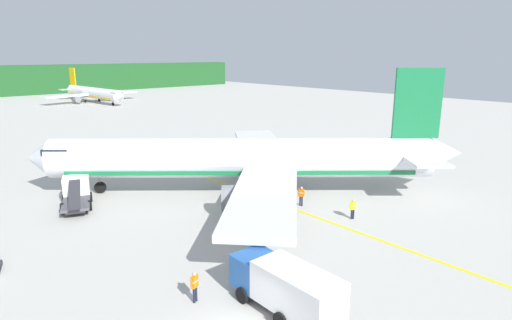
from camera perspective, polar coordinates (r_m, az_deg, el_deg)
name	(u,v)px	position (r m, az deg, el deg)	size (l,w,h in m)	color
ground	(1,159)	(63.84, -31.29, 0.14)	(240.00, 320.00, 0.20)	#B7B5AD
airliner_foreground	(247,159)	(40.16, -1.26, 0.17)	(33.43, 30.81, 11.90)	silver
airliner_far_taxiway	(93,93)	(126.99, -21.26, 8.48)	(26.73, 32.23, 9.19)	white
service_truck_fuel	(285,286)	(22.58, 3.98, -16.70)	(2.55, 6.58, 2.71)	#2659A5
service_truck_baggage	(76,192)	(40.70, -23.20, -4.03)	(4.03, 5.93, 2.48)	white
crew_marshaller	(275,218)	(32.23, 2.66, -7.84)	(0.55, 0.43, 1.75)	#191E33
crew_loader_left	(301,194)	(37.45, 6.16, -4.67)	(0.37, 0.60, 1.79)	#191E33
crew_loader_right	(195,284)	(23.84, -8.33, -16.34)	(0.60, 0.37, 1.79)	#191E33
crew_supervisor	(353,207)	(35.29, 13.01, -6.29)	(0.60, 0.37, 1.68)	#191E33
apron_guide_line	(281,204)	(37.96, 3.41, -6.05)	(0.30, 60.00, 0.01)	yellow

